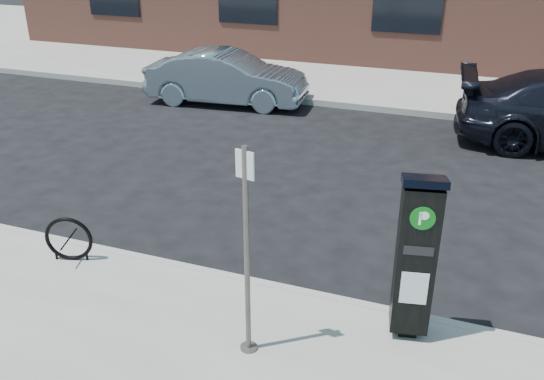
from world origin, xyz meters
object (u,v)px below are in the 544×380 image
at_px(parking_kiosk, 416,256).
at_px(sign_pole, 247,256).
at_px(bike_rack, 69,239).
at_px(car_silver, 227,78).

height_order(parking_kiosk, sign_pole, sign_pole).
bearing_deg(parking_kiosk, sign_pole, -162.04).
bearing_deg(parking_kiosk, bike_rack, 169.11).
distance_m(parking_kiosk, car_silver, 9.62).
bearing_deg(car_silver, parking_kiosk, -149.52).
bearing_deg(car_silver, sign_pole, -159.77).
distance_m(sign_pole, car_silver, 9.58).
bearing_deg(car_silver, bike_rack, -175.95).
bearing_deg(bike_rack, sign_pole, -33.47).
xyz_separation_m(sign_pole, bike_rack, (-2.84, 0.79, -0.81)).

